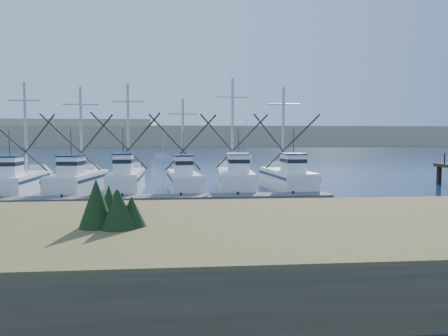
{
  "coord_description": "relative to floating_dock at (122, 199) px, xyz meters",
  "views": [
    {
      "loc": [
        -5.62,
        -23.99,
        4.41
      ],
      "look_at": [
        -2.54,
        8.0,
        2.16
      ],
      "focal_mm": 35.0,
      "sensor_mm": 36.0,
      "label": 1
    }
  ],
  "objects": [
    {
      "name": "shore_bank",
      "position": [
        1.72,
        -16.15,
        0.6
      ],
      "size": [
        40.0,
        10.0,
        1.6
      ],
      "primitive_type": "cube",
      "color": "#4C422D",
      "rests_on": "ground"
    },
    {
      "name": "ground",
      "position": [
        9.72,
        -6.15,
        -0.2
      ],
      "size": [
        500.0,
        500.0,
        0.0
      ],
      "primitive_type": "plane",
      "color": "#0D1D3C",
      "rests_on": "ground"
    },
    {
      "name": "dune_ridge",
      "position": [
        9.72,
        203.85,
        4.8
      ],
      "size": [
        360.0,
        60.0,
        10.0
      ],
      "primitive_type": "cube",
      "color": "tan",
      "rests_on": "ground"
    },
    {
      "name": "sailboat_near",
      "position": [
        16.12,
        50.96,
        0.3
      ],
      "size": [
        2.75,
        6.38,
        8.1
      ],
      "rotation": [
        0.0,
        0.0,
        -0.18
      ],
      "color": "white",
      "rests_on": "ground"
    },
    {
      "name": "trawler_fleet",
      "position": [
        0.88,
        5.12,
        0.8
      ],
      "size": [
        28.6,
        9.58,
        9.5
      ],
      "color": "white",
      "rests_on": "ground"
    },
    {
      "name": "floating_dock",
      "position": [
        0.0,
        0.0,
        0.0
      ],
      "size": [
        29.37,
        2.65,
        0.39
      ],
      "primitive_type": "cube",
      "rotation": [
        0.0,
        0.0,
        0.02
      ],
      "color": "#66615B",
      "rests_on": "ground"
    },
    {
      "name": "sailboat_far",
      "position": [
        -0.02,
        65.54,
        0.3
      ],
      "size": [
        3.55,
        6.46,
        8.1
      ],
      "rotation": [
        0.0,
        0.0,
        0.33
      ],
      "color": "white",
      "rests_on": "ground"
    }
  ]
}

